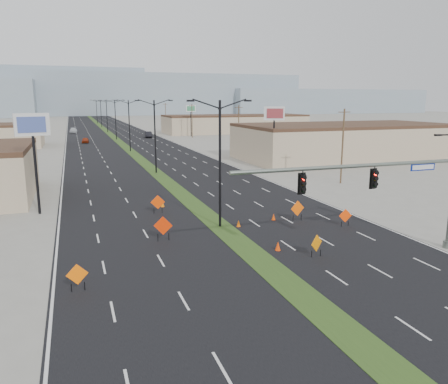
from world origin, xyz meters
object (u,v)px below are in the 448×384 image
object	(u,v)px
car_far	(73,130)
cone_1	(239,223)
construction_sign_5	(345,216)
construction_sign_4	(297,209)
streetlight_3	(115,118)
streetlight_0	(220,160)
pole_sign_east_far	(191,111)
streetlight_1	(155,134)
streetlight_5	(101,113)
pole_sign_east_near	(274,118)
pole_sign_west	(33,133)
streetlight_4	(107,115)
construction_sign_3	(317,244)
construction_sign_0	(77,275)
construction_sign_1	(163,226)
cone_3	(163,204)
car_left	(85,140)
signal_mast	(398,184)
cone_2	(274,217)
streetlight_6	(97,111)
car_mid	(148,135)
construction_sign_2	(158,203)
streetlight_2	(129,124)

from	to	relation	value
car_far	cone_1	bearing A→B (deg)	-81.59
construction_sign_5	construction_sign_4	bearing A→B (deg)	144.13
streetlight_3	streetlight_0	bearing A→B (deg)	-90.00
pole_sign_east_far	construction_sign_4	bearing A→B (deg)	-99.38
streetlight_1	car_far	size ratio (longest dim) A/B	1.93
streetlight_5	pole_sign_east_far	bearing A→B (deg)	-68.26
pole_sign_east_near	pole_sign_west	bearing A→B (deg)	-128.25
car_far	construction_sign_5	distance (m)	117.52
streetlight_4	streetlight_3	bearing A→B (deg)	-90.00
construction_sign_3	construction_sign_4	xyz separation A→B (m)	(3.01, 8.11, 0.15)
car_far	construction_sign_0	size ratio (longest dim) A/B	3.39
construction_sign_1	cone_3	bearing A→B (deg)	98.05
streetlight_4	pole_sign_west	xyz separation A→B (m)	(-14.00, -102.79, 1.81)
cone_3	pole_sign_west	world-z (taller)	pole_sign_west
streetlight_0	car_left	distance (m)	77.43
signal_mast	construction_sign_1	xyz separation A→B (m)	(-13.59, 7.94, -3.71)
streetlight_4	cone_2	distance (m)	111.84
construction_sign_1	streetlight_0	bearing A→B (deg)	41.30
car_left	streetlight_6	bearing A→B (deg)	91.21
streetlight_4	pole_sign_east_far	world-z (taller)	streetlight_4
streetlight_4	car_mid	size ratio (longest dim) A/B	2.05
streetlight_6	construction_sign_2	xyz separation A→B (m)	(-3.94, -162.22, -4.42)
cone_2	construction_sign_1	bearing A→B (deg)	-166.18
car_far	pole_sign_west	size ratio (longest dim) A/B	0.58
car_left	cone_1	bearing A→B (deg)	-76.97
construction_sign_4	cone_1	bearing A→B (deg)	171.98
streetlight_6	construction_sign_0	size ratio (longest dim) A/B	6.55
streetlight_1	construction_sign_2	xyz separation A→B (m)	(-3.94, -22.22, -4.42)
car_left	car_mid	bearing A→B (deg)	38.08
streetlight_2	construction_sign_3	distance (m)	64.86
car_far	construction_sign_2	bearing A→B (deg)	-84.09
car_left	pole_sign_east_far	size ratio (longest dim) A/B	0.43
pole_sign_west	construction_sign_1	bearing A→B (deg)	-67.23
construction_sign_5	pole_sign_west	distance (m)	27.38
car_far	cone_1	distance (m)	113.69
cone_2	signal_mast	bearing A→B (deg)	-70.75
construction_sign_0	pole_sign_west	bearing A→B (deg)	94.48
pole_sign_east_near	pole_sign_east_far	xyz separation A→B (m)	(3.91, 61.67, -0.41)
car_left	cone_2	bearing A→B (deg)	-74.30
streetlight_2	construction_sign_3	bearing A→B (deg)	-86.72
car_left	construction_sign_3	world-z (taller)	construction_sign_3
construction_sign_0	cone_1	distance (m)	15.07
construction_sign_2	pole_sign_west	size ratio (longest dim) A/B	0.19
car_far	construction_sign_0	world-z (taller)	construction_sign_0
streetlight_2	pole_sign_east_far	world-z (taller)	streetlight_2
construction_sign_2	pole_sign_east_near	bearing A→B (deg)	52.22
streetlight_5	cone_3	size ratio (longest dim) A/B	16.14
construction_sign_3	pole_sign_east_far	size ratio (longest dim) A/B	0.17
streetlight_3	pole_sign_west	size ratio (longest dim) A/B	1.13
construction_sign_3	cone_2	xyz separation A→B (m)	(1.23, 8.98, -0.60)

